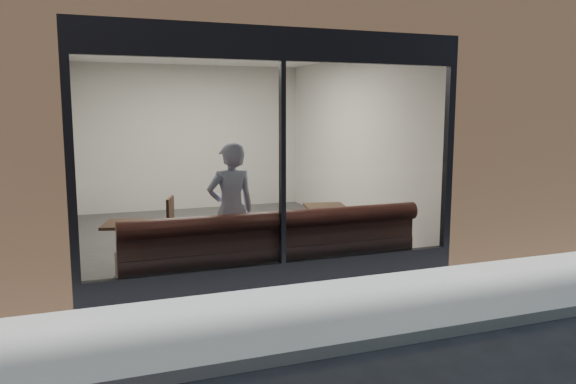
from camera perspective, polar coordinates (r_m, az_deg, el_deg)
name	(u,v)px	position (r m, az deg, el deg)	size (l,w,h in m)	color
ground	(357,348)	(5.50, 7.05, -15.48)	(120.00, 120.00, 0.00)	black
sidewalk_near	(315,312)	(6.33, 2.77, -12.09)	(40.00, 2.00, 0.01)	gray
kerb_near	(360,344)	(5.44, 7.32, -15.10)	(40.00, 0.10, 0.12)	gray
host_building_pier_left	(3,141)	(12.54, -26.99, 4.62)	(2.50, 12.00, 3.20)	brown
host_building_pier_right	(343,135)	(13.88, 5.61, 5.76)	(2.50, 12.00, 3.20)	brown
host_building_backfill	(170,133)	(15.64, -11.93, 5.90)	(5.00, 6.00, 3.20)	brown
cafe_floor	(225,236)	(9.98, -6.38, -4.42)	(6.00, 6.00, 0.00)	#2D2D30
cafe_ceiling	(222,51)	(9.78, -6.69, 14.00)	(6.00, 6.00, 0.00)	white
cafe_wall_back	(191,138)	(12.67, -9.84, 5.43)	(5.00, 5.00, 0.00)	silver
cafe_wall_left	(69,150)	(9.47, -21.35, 4.04)	(6.00, 6.00, 0.00)	silver
cafe_wall_right	(353,143)	(10.64, 6.64, 4.97)	(6.00, 6.00, 0.00)	silver
storefront_kick	(283,274)	(7.21, -0.56, -8.30)	(5.00, 0.10, 0.30)	black
storefront_header	(282,44)	(6.96, -0.59, 14.81)	(5.00, 0.10, 0.40)	black
storefront_mullion	(282,164)	(6.94, -0.57, 2.84)	(0.06, 0.10, 2.50)	black
storefront_glass	(283,164)	(6.92, -0.49, 2.82)	(4.80, 4.80, 0.00)	white
banquette	(272,260)	(7.56, -1.60, -6.94)	(4.00, 0.55, 0.45)	#391514
person	(231,210)	(7.49, -5.81, -1.84)	(0.66, 0.43, 1.80)	#9AA7C9
cafe_table_left	(128,224)	(7.61, -15.93, -3.16)	(0.61, 0.61, 0.04)	black
cafe_table_right	(325,207)	(8.66, 3.81, -1.50)	(0.60, 0.60, 0.04)	black
cafe_chair_left	(158,245)	(8.55, -13.03, -5.23)	(0.47, 0.47, 0.04)	black
wall_poster	(72,156)	(9.59, -21.07, 3.43)	(0.02, 0.65, 0.87)	white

